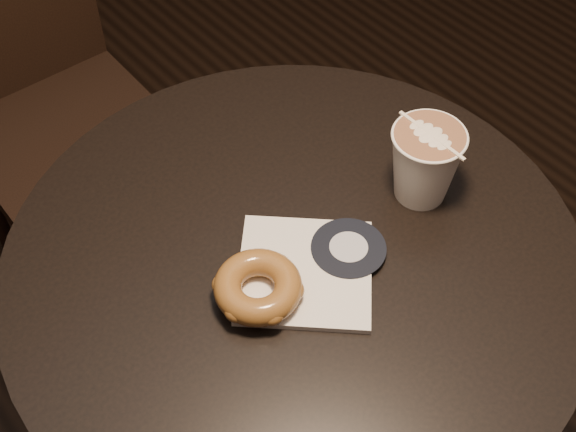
{
  "coord_description": "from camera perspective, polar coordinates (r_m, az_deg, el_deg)",
  "views": [
    {
      "loc": [
        -0.37,
        -0.43,
        1.51
      ],
      "look_at": [
        0.01,
        0.03,
        0.79
      ],
      "focal_mm": 50.0,
      "sensor_mm": 36.0,
      "label": 1
    }
  ],
  "objects": [
    {
      "name": "cafe_table",
      "position": [
        1.12,
        0.4,
        -8.98
      ],
      "size": [
        0.7,
        0.7,
        0.75
      ],
      "color": "black",
      "rests_on": "ground"
    },
    {
      "name": "chair",
      "position": [
        1.62,
        -17.72,
        9.88
      ],
      "size": [
        0.38,
        0.38,
        0.93
      ],
      "rotation": [
        0.0,
        0.0,
        -0.03
      ],
      "color": "black",
      "rests_on": "ground"
    },
    {
      "name": "pastry_bag",
      "position": [
        0.93,
        1.2,
        -3.98
      ],
      "size": [
        0.22,
        0.22,
        0.01
      ],
      "primitive_type": "cube",
      "rotation": [
        0.0,
        0.0,
        0.81
      ],
      "color": "white",
      "rests_on": "cafe_table"
    },
    {
      "name": "doughnut",
      "position": [
        0.9,
        -2.15,
        -5.06
      ],
      "size": [
        0.1,
        0.1,
        0.03
      ],
      "primitive_type": "torus",
      "color": "brown",
      "rests_on": "pastry_bag"
    },
    {
      "name": "latte_cup",
      "position": [
        0.99,
        9.68,
        3.63
      ],
      "size": [
        0.09,
        0.09,
        0.1
      ],
      "primitive_type": null,
      "color": "white",
      "rests_on": "cafe_table"
    }
  ]
}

